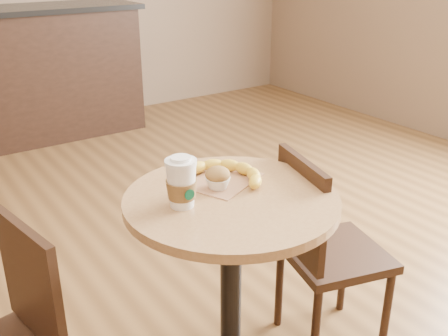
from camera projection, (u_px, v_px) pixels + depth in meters
The scene contains 6 objects.
cafe_table at pixel (231, 260), 1.69m from camera, with size 0.67×0.67×0.75m.
chair_right at pixel (323, 247), 1.92m from camera, with size 0.43×0.43×0.80m.
kraft_bag at pixel (223, 180), 1.71m from camera, with size 0.24×0.18×0.00m, color #A2714E.
coffee_cup at pixel (181, 184), 1.52m from camera, with size 0.09×0.09×0.16m.
muffin at pixel (218, 178), 1.64m from camera, with size 0.08×0.08×0.07m.
banana at pixel (230, 173), 1.71m from camera, with size 0.20×0.28×0.04m, color yellow, non-canonical shape.
Camera 1 is at (-0.80, -1.11, 1.45)m, focal length 42.00 mm.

